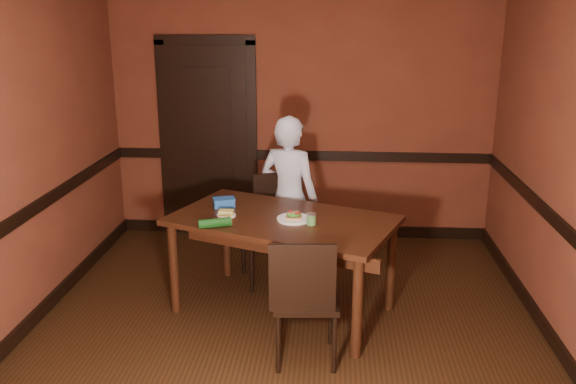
# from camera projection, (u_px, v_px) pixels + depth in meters

# --- Properties ---
(floor) EXTENTS (4.00, 4.50, 0.01)m
(floor) POSITION_uv_depth(u_px,v_px,m) (285.00, 337.00, 4.63)
(floor) COLOR black
(floor) RESTS_ON ground
(wall_back) EXTENTS (4.00, 0.02, 2.70)m
(wall_back) POSITION_uv_depth(u_px,v_px,m) (302.00, 113.00, 6.40)
(wall_back) COLOR brown
(wall_back) RESTS_ON ground
(wall_front) EXTENTS (4.00, 0.02, 2.70)m
(wall_front) POSITION_uv_depth(u_px,v_px,m) (231.00, 323.00, 2.10)
(wall_front) COLOR brown
(wall_front) RESTS_ON ground
(wall_left) EXTENTS (0.02, 4.50, 2.70)m
(wall_left) POSITION_uv_depth(u_px,v_px,m) (8.00, 160.00, 4.39)
(wall_left) COLOR brown
(wall_left) RESTS_ON ground
(dado_back) EXTENTS (4.00, 0.03, 0.10)m
(dado_back) POSITION_uv_depth(u_px,v_px,m) (301.00, 155.00, 6.51)
(dado_back) COLOR black
(dado_back) RESTS_ON ground
(dado_left) EXTENTS (0.03, 4.50, 0.10)m
(dado_left) POSITION_uv_depth(u_px,v_px,m) (18.00, 219.00, 4.52)
(dado_left) COLOR black
(dado_left) RESTS_ON ground
(dado_right) EXTENTS (0.03, 4.50, 0.10)m
(dado_right) POSITION_uv_depth(u_px,v_px,m) (568.00, 233.00, 4.23)
(dado_right) COLOR black
(dado_right) RESTS_ON ground
(baseboard_back) EXTENTS (4.00, 0.03, 0.12)m
(baseboard_back) POSITION_uv_depth(u_px,v_px,m) (301.00, 229.00, 6.75)
(baseboard_back) COLOR black
(baseboard_back) RESTS_ON ground
(baseboard_left) EXTENTS (0.03, 4.50, 0.12)m
(baseboard_left) POSITION_uv_depth(u_px,v_px,m) (32.00, 320.00, 4.76)
(baseboard_left) COLOR black
(baseboard_left) RESTS_ON ground
(baseboard_right) EXTENTS (0.03, 4.50, 0.12)m
(baseboard_right) POSITION_uv_depth(u_px,v_px,m) (553.00, 340.00, 4.47)
(baseboard_right) COLOR black
(baseboard_right) RESTS_ON ground
(door) EXTENTS (1.05, 0.07, 2.20)m
(door) POSITION_uv_depth(u_px,v_px,m) (208.00, 137.00, 6.51)
(door) COLOR black
(door) RESTS_ON ground
(dining_table) EXTENTS (1.96, 1.54, 0.81)m
(dining_table) POSITION_uv_depth(u_px,v_px,m) (283.00, 265.00, 4.94)
(dining_table) COLOR black
(dining_table) RESTS_ON floor
(chair_far) EXTENTS (0.57, 0.57, 0.97)m
(chair_far) POSITION_uv_depth(u_px,v_px,m) (268.00, 230.00, 5.49)
(chair_far) COLOR black
(chair_far) RESTS_ON floor
(chair_near) EXTENTS (0.47, 0.47, 0.95)m
(chair_near) POSITION_uv_depth(u_px,v_px,m) (306.00, 297.00, 4.23)
(chair_near) COLOR black
(chair_near) RESTS_ON floor
(person) EXTENTS (0.64, 0.53, 1.51)m
(person) POSITION_uv_depth(u_px,v_px,m) (289.00, 198.00, 5.53)
(person) COLOR silver
(person) RESTS_ON floor
(sandwich_plate) EXTENTS (0.27, 0.27, 0.07)m
(sandwich_plate) POSITION_uv_depth(u_px,v_px,m) (294.00, 218.00, 4.77)
(sandwich_plate) COLOR white
(sandwich_plate) RESTS_ON dining_table
(sauce_jar) EXTENTS (0.08, 0.08, 0.09)m
(sauce_jar) POSITION_uv_depth(u_px,v_px,m) (311.00, 219.00, 4.66)
(sauce_jar) COLOR #508E44
(sauce_jar) RESTS_ON dining_table
(cheese_saucer) EXTENTS (0.15, 0.15, 0.05)m
(cheese_saucer) POSITION_uv_depth(u_px,v_px,m) (226.00, 214.00, 4.86)
(cheese_saucer) COLOR white
(cheese_saucer) RESTS_ON dining_table
(food_tub) EXTENTS (0.21, 0.17, 0.08)m
(food_tub) POSITION_uv_depth(u_px,v_px,m) (224.00, 202.00, 5.08)
(food_tub) COLOR blue
(food_tub) RESTS_ON dining_table
(wrapped_veg) EXTENTS (0.26, 0.15, 0.07)m
(wrapped_veg) POSITION_uv_depth(u_px,v_px,m) (215.00, 223.00, 4.60)
(wrapped_veg) COLOR #114214
(wrapped_veg) RESTS_ON dining_table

